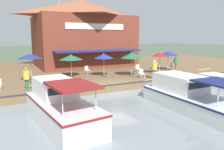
{
  "coord_description": "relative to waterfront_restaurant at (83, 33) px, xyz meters",
  "views": [
    {
      "loc": [
        15.25,
        -8.49,
        4.48
      ],
      "look_at": [
        -1.0,
        -0.1,
        1.3
      ],
      "focal_mm": 35.0,
      "sensor_mm": 36.0,
      "label": 1
    }
  ],
  "objects": [
    {
      "name": "patio_umbrella_mid_patio_right",
      "position": [
        8.35,
        -4.27,
        -2.54
      ],
      "size": [
        2.25,
        2.25,
        2.22
      ],
      "color": "#B7B7B7",
      "rests_on": "quay_deck"
    },
    {
      "name": "ground_plane",
      "position": [
        13.74,
        -1.94,
        -5.08
      ],
      "size": [
        220.0,
        220.0,
        0.0
      ],
      "primitive_type": "plane",
      "color": "#4C5B47"
    },
    {
      "name": "person_at_quay_edge",
      "position": [
        12.12,
        -8.79,
        -3.42
      ],
      "size": [
        0.48,
        0.48,
        1.7
      ],
      "color": "#337547",
      "rests_on": "quay_deck"
    },
    {
      "name": "cafe_chair_beside_entrance",
      "position": [
        8.87,
        3.21,
        -4.01
      ],
      "size": [
        0.47,
        0.47,
        0.85
      ],
      "color": "white",
      "rests_on": "quay_deck"
    },
    {
      "name": "cafe_chair_mid_patio",
      "position": [
        7.83,
        6.31,
        -4.01
      ],
      "size": [
        0.56,
        0.56,
        0.85
      ],
      "color": "white",
      "rests_on": "quay_deck"
    },
    {
      "name": "quay_deck",
      "position": [
        2.74,
        -1.94,
        -4.78
      ],
      "size": [
        22.0,
        56.0,
        0.6
      ],
      "primitive_type": "cube",
      "color": "brown",
      "rests_on": "ground"
    },
    {
      "name": "patio_umbrella_mid_patio_left",
      "position": [
        9.56,
        -1.31,
        -2.44
      ],
      "size": [
        1.9,
        1.9,
        2.31
      ],
      "color": "#B7B7B7",
      "rests_on": "quay_deck"
    },
    {
      "name": "patio_umbrella_far_corner",
      "position": [
        10.55,
        1.32,
        -2.4
      ],
      "size": [
        2.23,
        2.23,
        2.4
      ],
      "color": "#B7B7B7",
      "rests_on": "quay_deck"
    },
    {
      "name": "motorboat_mid_row",
      "position": [
        19.03,
        -0.13,
        -4.26
      ],
      "size": [
        8.29,
        2.66,
        2.1
      ],
      "color": "white",
      "rests_on": "river_water"
    },
    {
      "name": "patio_umbrella_near_quay_edge",
      "position": [
        10.9,
        4.58,
        -2.41
      ],
      "size": [
        1.75,
        1.75,
        2.34
      ],
      "color": "#B7B7B7",
      "rests_on": "quay_deck"
    },
    {
      "name": "cafe_chair_back_row_seat",
      "position": [
        7.36,
        -2.26,
        -4.01
      ],
      "size": [
        0.55,
        0.55,
        0.85
      ],
      "color": "white",
      "rests_on": "quay_deck"
    },
    {
      "name": "patio_umbrella_back_row",
      "position": [
        9.23,
        -8.1,
        -2.21
      ],
      "size": [
        2.02,
        2.02,
        2.53
      ],
      "color": "#B7B7B7",
      "rests_on": "quay_deck"
    },
    {
      "name": "cafe_chair_far_corner_seat",
      "position": [
        9.49,
        7.71,
        -4.01
      ],
      "size": [
        0.53,
        0.53,
        0.85
      ],
      "color": "white",
      "rests_on": "quay_deck"
    },
    {
      "name": "quay_edge_fender",
      "position": [
        13.64,
        -1.94,
        -4.43
      ],
      "size": [
        0.2,
        50.4,
        0.1
      ],
      "primitive_type": "cube",
      "color": "#2D2D33",
      "rests_on": "quay_deck"
    },
    {
      "name": "patio_umbrella_by_entrance",
      "position": [
        9.17,
        7.25,
        -2.49
      ],
      "size": [
        2.19,
        2.19,
        2.29
      ],
      "color": "#B7B7B7",
      "rests_on": "quay_deck"
    },
    {
      "name": "person_mid_patio",
      "position": [
        10.15,
        7.55,
        -3.45
      ],
      "size": [
        0.47,
        0.47,
        1.65
      ],
      "color": "#B23338",
      "rests_on": "quay_deck"
    },
    {
      "name": "cafe_chair_facing_river",
      "position": [
        11.97,
        1.55,
        -4.01
      ],
      "size": [
        0.49,
        0.49,
        0.85
      ],
      "color": "white",
      "rests_on": "quay_deck"
    },
    {
      "name": "waterfront_restaurant",
      "position": [
        0.0,
        0.0,
        0.0
      ],
      "size": [
        11.32,
        12.95,
        8.99
      ],
      "color": "brown",
      "rests_on": "quay_deck"
    },
    {
      "name": "person_near_entrance",
      "position": [
        12.86,
        2.36,
        -3.36
      ],
      "size": [
        0.5,
        0.5,
        1.77
      ],
      "color": "#2D5193",
      "rests_on": "quay_deck"
    },
    {
      "name": "motorboat_nearest_quay",
      "position": [
        17.82,
        -7.91,
        -4.14
      ],
      "size": [
        6.97,
        2.87,
        2.37
      ],
      "color": "white",
      "rests_on": "river_water"
    }
  ]
}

